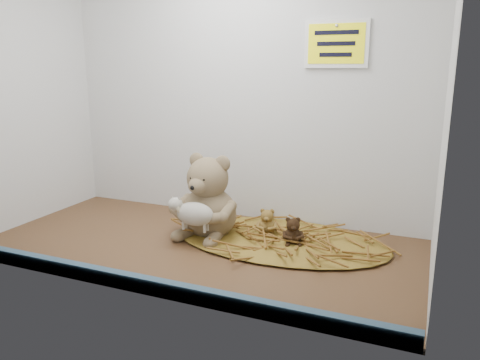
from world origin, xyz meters
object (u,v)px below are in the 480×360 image
at_px(mini_teddy_tan, 267,220).
at_px(mini_teddy_brown, 293,229).
at_px(main_teddy, 209,196).
at_px(toy_lamb, 195,214).

relative_size(mini_teddy_tan, mini_teddy_brown, 1.01).
xyz_separation_m(main_teddy, mini_teddy_brown, (0.25, 0.01, -0.07)).
bearing_deg(toy_lamb, main_teddy, 90.00).
distance_m(toy_lamb, mini_teddy_tan, 0.22).
height_order(main_teddy, mini_teddy_tan, main_teddy).
xyz_separation_m(main_teddy, mini_teddy_tan, (0.16, 0.06, -0.07)).
xyz_separation_m(toy_lamb, mini_teddy_brown, (0.25, 0.10, -0.04)).
distance_m(main_teddy, mini_teddy_tan, 0.18).
height_order(toy_lamb, mini_teddy_brown, toy_lamb).
distance_m(main_teddy, toy_lamb, 0.09).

